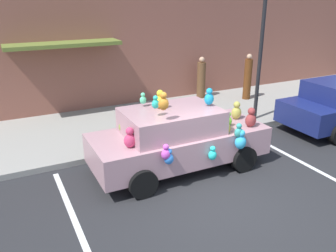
{
  "coord_description": "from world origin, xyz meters",
  "views": [
    {
      "loc": [
        -3.76,
        -5.08,
        4.06
      ],
      "look_at": [
        -0.03,
        2.38,
        0.9
      ],
      "focal_mm": 37.44,
      "sensor_mm": 36.0,
      "label": 1
    }
  ],
  "objects_px": {
    "plush_covered_car": "(178,138)",
    "pedestrian_near_shopfront": "(201,79)",
    "teddy_bear_on_sidewalk": "(143,126)",
    "pedestrian_walking_past": "(248,78)",
    "street_lamp_post": "(261,42)"
  },
  "relations": [
    {
      "from": "street_lamp_post",
      "to": "pedestrian_walking_past",
      "type": "height_order",
      "value": "street_lamp_post"
    },
    {
      "from": "plush_covered_car",
      "to": "pedestrian_near_shopfront",
      "type": "height_order",
      "value": "plush_covered_car"
    },
    {
      "from": "pedestrian_near_shopfront",
      "to": "teddy_bear_on_sidewalk",
      "type": "bearing_deg",
      "value": -143.5
    },
    {
      "from": "pedestrian_walking_past",
      "to": "pedestrian_near_shopfront",
      "type": "bearing_deg",
      "value": 146.9
    },
    {
      "from": "street_lamp_post",
      "to": "pedestrian_walking_past",
      "type": "relative_size",
      "value": 2.33
    },
    {
      "from": "pedestrian_walking_past",
      "to": "plush_covered_car",
      "type": "bearing_deg",
      "value": -143.56
    },
    {
      "from": "pedestrian_near_shopfront",
      "to": "plush_covered_car",
      "type": "bearing_deg",
      "value": -127.04
    },
    {
      "from": "teddy_bear_on_sidewalk",
      "to": "pedestrian_walking_past",
      "type": "height_order",
      "value": "pedestrian_walking_past"
    },
    {
      "from": "teddy_bear_on_sidewalk",
      "to": "pedestrian_near_shopfront",
      "type": "distance_m",
      "value": 4.54
    },
    {
      "from": "plush_covered_car",
      "to": "pedestrian_near_shopfront",
      "type": "xyz_separation_m",
      "value": [
        3.57,
        4.73,
        0.09
      ]
    },
    {
      "from": "teddy_bear_on_sidewalk",
      "to": "pedestrian_near_shopfront",
      "type": "bearing_deg",
      "value": 36.5
    },
    {
      "from": "pedestrian_walking_past",
      "to": "teddy_bear_on_sidewalk",
      "type": "bearing_deg",
      "value": -161.64
    },
    {
      "from": "plush_covered_car",
      "to": "pedestrian_walking_past",
      "type": "bearing_deg",
      "value": 36.44
    },
    {
      "from": "street_lamp_post",
      "to": "pedestrian_near_shopfront",
      "type": "relative_size",
      "value": 2.54
    },
    {
      "from": "plush_covered_car",
      "to": "teddy_bear_on_sidewalk",
      "type": "relative_size",
      "value": 7.16
    }
  ]
}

